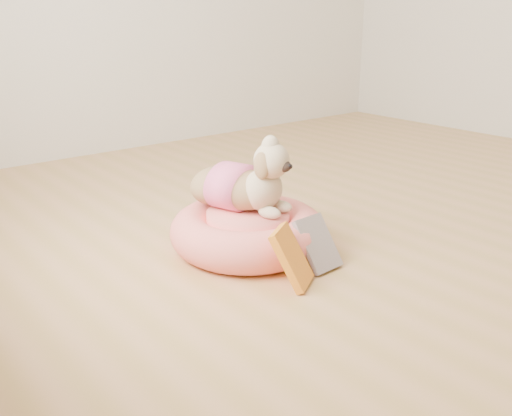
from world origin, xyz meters
TOP-DOWN VIEW (x-y plane):
  - floor at (0.00, 0.00)m, footprint 4.50×4.50m
  - pet_bed at (-0.81, 0.37)m, footprint 0.62×0.62m
  - dog at (-0.80, 0.40)m, footprint 0.41×0.50m
  - book_yellow at (-0.89, 0.03)m, footprint 0.19×0.19m
  - book_white at (-0.71, 0.07)m, footprint 0.14×0.15m

SIDE VIEW (x-z plane):
  - floor at x=0.00m, z-range 0.00..0.00m
  - pet_bed at x=-0.81m, z-range 0.00..0.16m
  - book_white at x=-0.71m, z-range 0.00..0.18m
  - book_yellow at x=-0.89m, z-range 0.00..0.21m
  - dog at x=-0.80m, z-range 0.16..0.47m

